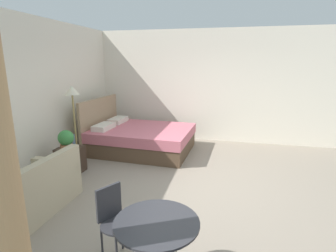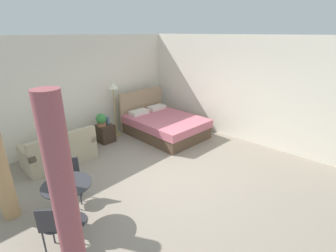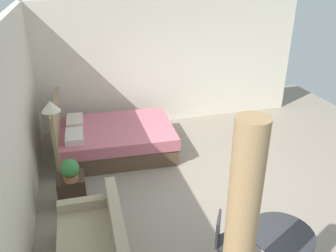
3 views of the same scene
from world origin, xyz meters
name	(u,v)px [view 3 (image 3 of 3)]	position (x,y,z in m)	size (l,w,h in m)	color
ground_plane	(217,184)	(0.00, 0.00, -0.01)	(8.95, 9.22, 0.02)	gray
wall_back	(14,131)	(0.00, 3.11, 1.45)	(8.95, 0.12, 2.89)	silver
wall_right	(171,62)	(2.98, 0.00, 1.45)	(0.12, 6.22, 2.89)	silver
bed	(113,139)	(1.65, 1.60, 0.31)	(1.79, 2.35, 1.23)	brown
couch	(95,249)	(-1.29, 2.22, 0.27)	(1.57, 0.86, 0.81)	tan
nightstand	(72,190)	(0.14, 2.47, 0.25)	(0.42, 0.43, 0.50)	#38281E
potted_plant	(70,170)	(0.04, 2.46, 0.69)	(0.28, 0.28, 0.36)	#935B3D
vase	(69,167)	(0.26, 2.48, 0.61)	(0.11, 0.11, 0.22)	slate
floor_lamp	(52,119)	(0.64, 2.64, 1.31)	(0.30, 0.30, 1.61)	#99844C
balcony_table	(279,247)	(-2.09, 0.13, 0.52)	(0.76, 0.76, 0.74)	#2D2D33
cafe_chair_near_couch	(224,239)	(-1.77, 0.68, 0.50)	(0.51, 0.51, 0.82)	#2D2D33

